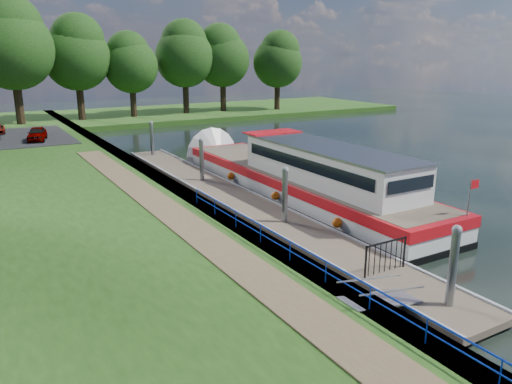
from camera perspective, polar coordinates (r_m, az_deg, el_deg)
ground at (r=16.94m, az=19.67°, el=-12.55°), size 160.00×160.00×0.00m
bank_edge at (r=27.04m, az=-8.92°, el=-0.42°), size 1.10×90.00×0.78m
far_bank at (r=66.21m, az=-9.02°, el=8.85°), size 60.00×18.00×0.60m
footpath at (r=20.08m, az=-6.50°, el=-4.74°), size 1.60×40.00×0.05m
blue_fence at (r=16.60m, az=5.85°, el=-7.25°), size 0.04×18.04×0.72m
pontoon at (r=26.37m, az=-2.13°, el=-1.11°), size 2.50×30.00×0.56m
mooring_piles at (r=26.08m, az=-2.16°, el=1.19°), size 0.30×27.30×3.55m
gangway at (r=15.71m, az=13.99°, el=-11.79°), size 2.58×1.00×0.92m
gate_panel at (r=17.79m, az=14.62°, el=-6.67°), size 1.85×0.05×1.15m
barge at (r=27.95m, az=4.34°, el=1.73°), size 4.36×21.15×4.78m
horizon_trees at (r=58.90m, az=-20.92°, el=14.72°), size 54.38×10.03×12.87m
car_a at (r=45.07m, az=-23.74°, el=6.12°), size 2.09×3.53×1.13m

